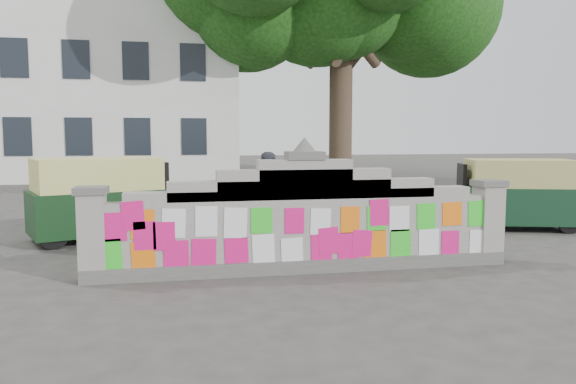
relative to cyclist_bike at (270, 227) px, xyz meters
name	(u,v)px	position (x,y,z in m)	size (l,w,h in m)	color
ground	(304,271)	(0.28, -1.41, -0.44)	(100.00, 100.00, 0.00)	#383533
parapet_wall	(304,222)	(0.28, -1.42, 0.30)	(6.48, 0.44, 2.01)	#4C4C49
building	(69,96)	(-6.72, 20.57, 3.57)	(16.00, 10.00, 8.90)	silver
cyclist_bike	(270,227)	(0.00, 0.00, 0.00)	(0.59, 1.69, 0.89)	black
cyclist_rider	(270,210)	(0.00, 0.00, 0.31)	(0.55, 0.36, 1.51)	black
pedestrian	(300,198)	(0.89, 1.59, 0.33)	(0.75, 0.59, 1.55)	#24853B
rickshaw_left	(102,197)	(-3.01, 1.95, 0.38)	(2.97, 2.14, 1.60)	black
rickshaw_right	(515,193)	(5.68, 1.45, 0.34)	(2.83, 1.90, 1.52)	#10321D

